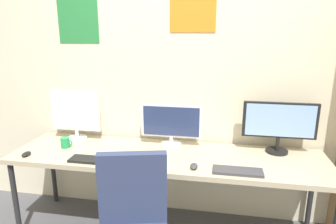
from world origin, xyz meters
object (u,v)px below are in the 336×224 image
(monitor_center, at_px, (171,124))
(mouse_left_side, at_px, (194,166))
(desk, at_px, (167,160))
(keyboard_left, at_px, (91,160))
(monitor_left, at_px, (75,113))
(coffee_mug, at_px, (66,143))
(keyboard_right, at_px, (238,171))
(mouse_right_side, at_px, (26,154))
(monitor_right, at_px, (279,124))

(monitor_center, relative_size, mouse_left_side, 5.57)
(desk, height_order, keyboard_left, keyboard_left)
(monitor_left, distance_m, coffee_mug, 0.30)
(keyboard_right, bearing_deg, mouse_left_side, 177.59)
(mouse_left_side, bearing_deg, mouse_right_side, -179.38)
(monitor_right, distance_m, mouse_right_side, 2.09)
(mouse_left_side, xyz_separation_m, coffee_mug, (-1.14, 0.21, 0.03))
(monitor_right, xyz_separation_m, mouse_left_side, (-0.66, -0.43, -0.24))
(monitor_center, height_order, coffee_mug, monitor_center)
(monitor_left, bearing_deg, desk, -13.27)
(monitor_center, xyz_separation_m, coffee_mug, (-0.90, -0.22, -0.16))
(desk, height_order, monitor_center, monitor_center)
(keyboard_right, bearing_deg, desk, 157.67)
(coffee_mug, bearing_deg, monitor_left, 90.20)
(desk, distance_m, monitor_right, 0.97)
(monitor_center, distance_m, mouse_left_side, 0.53)
(keyboard_left, height_order, mouse_left_side, mouse_left_side)
(monitor_center, bearing_deg, monitor_left, 180.00)
(monitor_right, bearing_deg, mouse_left_side, -146.84)
(desk, relative_size, mouse_left_side, 26.86)
(desk, distance_m, monitor_left, 0.97)
(keyboard_left, distance_m, coffee_mug, 0.41)
(monitor_left, bearing_deg, mouse_left_side, -20.56)
(monitor_left, xyz_separation_m, coffee_mug, (0.00, -0.22, -0.21))
(keyboard_left, bearing_deg, monitor_left, 127.55)
(monitor_center, height_order, mouse_left_side, monitor_center)
(keyboard_right, bearing_deg, keyboard_left, 180.00)
(desk, bearing_deg, mouse_right_side, -168.36)
(mouse_left_side, height_order, coffee_mug, coffee_mug)
(coffee_mug, bearing_deg, mouse_right_side, -134.67)
(mouse_right_side, bearing_deg, desk, 11.64)
(monitor_right, distance_m, mouse_left_side, 0.82)
(keyboard_left, relative_size, keyboard_right, 0.96)
(monitor_right, relative_size, keyboard_left, 1.72)
(keyboard_right, relative_size, mouse_right_side, 3.72)
(monitor_right, height_order, coffee_mug, monitor_right)
(desk, xyz_separation_m, coffee_mug, (-0.90, -0.00, 0.09))
(keyboard_left, relative_size, coffee_mug, 3.24)
(keyboard_left, height_order, coffee_mug, coffee_mug)
(monitor_center, distance_m, mouse_right_side, 1.22)
(keyboard_left, bearing_deg, monitor_right, 16.85)
(monitor_left, relative_size, keyboard_left, 1.37)
(mouse_left_side, bearing_deg, coffee_mug, 169.45)
(mouse_right_side, bearing_deg, keyboard_right, 0.05)
(monitor_left, bearing_deg, monitor_right, -0.00)
(monitor_right, bearing_deg, mouse_right_side, -167.63)
(desk, xyz_separation_m, mouse_right_side, (-1.12, -0.23, 0.06))
(desk, height_order, mouse_left_side, mouse_left_side)
(monitor_left, relative_size, keyboard_right, 1.32)
(coffee_mug, bearing_deg, monitor_center, 13.52)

